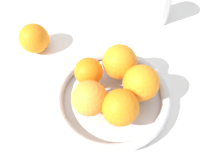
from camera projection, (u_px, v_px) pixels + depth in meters
ground_plane at (112, 101)px, 0.53m from camera, size 4.00×4.00×0.00m
fruit_bowl at (112, 97)px, 0.51m from camera, size 0.27×0.27×0.04m
orange_pile at (115, 84)px, 0.47m from camera, size 0.19×0.19×0.08m
stray_orange at (34, 38)px, 0.59m from camera, size 0.08×0.08×0.08m
drinking_glass at (158, 4)px, 0.64m from camera, size 0.08×0.08×0.12m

